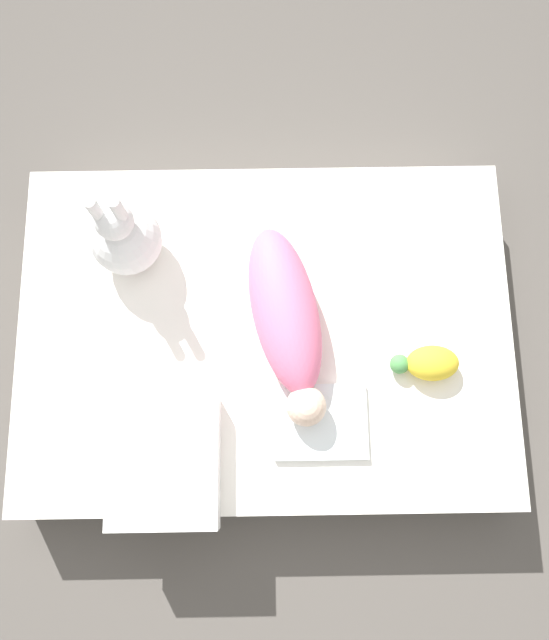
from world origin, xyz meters
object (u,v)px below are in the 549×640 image
Objects in this scene: swaddled_baby at (286,318)px; bunny_plush at (124,237)px; pillow at (165,463)px; turtle_plush at (428,363)px.

bunny_plush is (0.45, -0.23, 0.04)m from swaddled_baby.
swaddled_baby is 0.51m from pillow.
turtle_plush is at bearing 157.13° from bunny_plush.
swaddled_baby is 1.67× the size of pillow.
pillow is 1.80× the size of turtle_plush.
swaddled_baby reaches higher than pillow.
turtle_plush is (-0.73, -0.26, -0.00)m from pillow.
turtle_plush is (-0.84, 0.35, -0.08)m from bunny_plush.
swaddled_baby is at bearing -130.67° from pillow.
pillow is at bearing 100.56° from bunny_plush.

